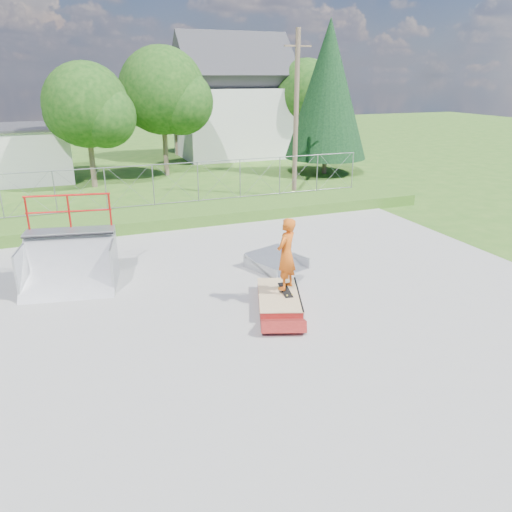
{
  "coord_description": "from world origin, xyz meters",
  "views": [
    {
      "loc": [
        -3.61,
        -11.05,
        5.89
      ],
      "look_at": [
        1.19,
        1.25,
        1.1
      ],
      "focal_mm": 35.0,
      "sensor_mm": 36.0,
      "label": 1
    }
  ],
  "objects_px": {
    "grind_box": "(279,299)",
    "quarter_pipe": "(67,247)",
    "flat_bank_ramp": "(277,262)",
    "skater": "(286,257)"
  },
  "relations": [
    {
      "from": "skater",
      "to": "grind_box",
      "type": "bearing_deg",
      "value": -25.72
    },
    {
      "from": "grind_box",
      "to": "flat_bank_ramp",
      "type": "bearing_deg",
      "value": 87.27
    },
    {
      "from": "grind_box",
      "to": "quarter_pipe",
      "type": "height_order",
      "value": "quarter_pipe"
    },
    {
      "from": "quarter_pipe",
      "to": "skater",
      "type": "distance_m",
      "value": 6.3
    },
    {
      "from": "quarter_pipe",
      "to": "flat_bank_ramp",
      "type": "height_order",
      "value": "quarter_pipe"
    },
    {
      "from": "grind_box",
      "to": "skater",
      "type": "bearing_deg",
      "value": 32.02
    },
    {
      "from": "grind_box",
      "to": "quarter_pipe",
      "type": "distance_m",
      "value": 6.24
    },
    {
      "from": "grind_box",
      "to": "flat_bank_ramp",
      "type": "relative_size",
      "value": 1.56
    },
    {
      "from": "quarter_pipe",
      "to": "skater",
      "type": "bearing_deg",
      "value": -20.19
    },
    {
      "from": "quarter_pipe",
      "to": "flat_bank_ramp",
      "type": "distance_m",
      "value": 6.38
    }
  ]
}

